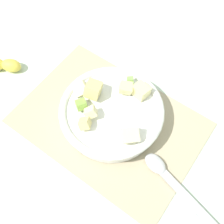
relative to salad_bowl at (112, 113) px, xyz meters
name	(u,v)px	position (x,y,z in m)	size (l,w,h in m)	color
ground_plane	(109,123)	(0.00, 0.01, -0.04)	(2.40, 2.40, 0.00)	silver
placemat	(109,122)	(0.00, 0.01, -0.03)	(0.44, 0.31, 0.01)	tan
salad_bowl	(112,113)	(0.00, 0.00, 0.00)	(0.25, 0.25, 0.09)	white
serving_spoon	(171,180)	(-0.20, 0.05, -0.03)	(0.23, 0.08, 0.01)	#B7B7BC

